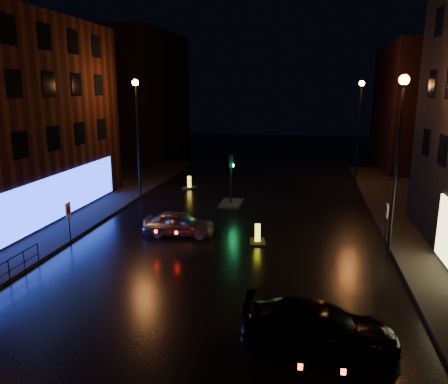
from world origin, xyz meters
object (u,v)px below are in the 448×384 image
(bollard_near, at_px, (257,239))
(road_sign_left, at_px, (68,214))
(bollard_far, at_px, (189,186))
(silver_hatchback, at_px, (179,223))
(road_sign_right, at_px, (387,214))
(traffic_signal, at_px, (231,197))
(dark_sedan, at_px, (319,327))

(bollard_near, relative_size, road_sign_left, 0.58)
(road_sign_left, bearing_deg, bollard_far, 71.85)
(silver_hatchback, bearing_deg, road_sign_right, -89.74)
(bollard_near, distance_m, bollard_far, 13.40)
(traffic_signal, bearing_deg, road_sign_right, -34.54)
(bollard_far, bearing_deg, dark_sedan, -45.39)
(silver_hatchback, bearing_deg, bollard_far, 9.17)
(bollard_near, bearing_deg, road_sign_left, -178.16)
(dark_sedan, bearing_deg, road_sign_left, 61.98)
(silver_hatchback, distance_m, bollard_near, 4.36)
(traffic_signal, bearing_deg, bollard_near, -70.10)
(road_sign_left, bearing_deg, bollard_near, 4.79)
(road_sign_left, bearing_deg, traffic_signal, 47.15)
(dark_sedan, bearing_deg, bollard_far, 26.68)
(bollard_far, height_order, road_sign_left, road_sign_left)
(traffic_signal, distance_m, dark_sedan, 17.23)
(traffic_signal, distance_m, bollard_far, 5.87)
(dark_sedan, height_order, bollard_near, dark_sedan)
(bollard_near, bearing_deg, bollard_far, 110.10)
(dark_sedan, bearing_deg, road_sign_right, -17.95)
(traffic_signal, relative_size, silver_hatchback, 0.90)
(bollard_near, relative_size, bollard_far, 0.99)
(traffic_signal, xyz_separation_m, road_sign_left, (-6.70, -9.39, 1.14))
(bollard_near, bearing_deg, road_sign_right, -0.48)
(silver_hatchback, xyz_separation_m, road_sign_left, (-5.05, -2.45, 0.99))
(silver_hatchback, relative_size, bollard_near, 3.01)
(silver_hatchback, bearing_deg, dark_sedan, -145.73)
(bollard_near, xyz_separation_m, road_sign_left, (-9.37, -2.02, 1.42))
(dark_sedan, xyz_separation_m, bollard_far, (-9.69, 20.48, -0.48))
(dark_sedan, xyz_separation_m, road_sign_right, (3.52, 10.04, 0.89))
(silver_hatchback, height_order, bollard_far, silver_hatchback)
(bollard_far, bearing_deg, road_sign_left, -81.49)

